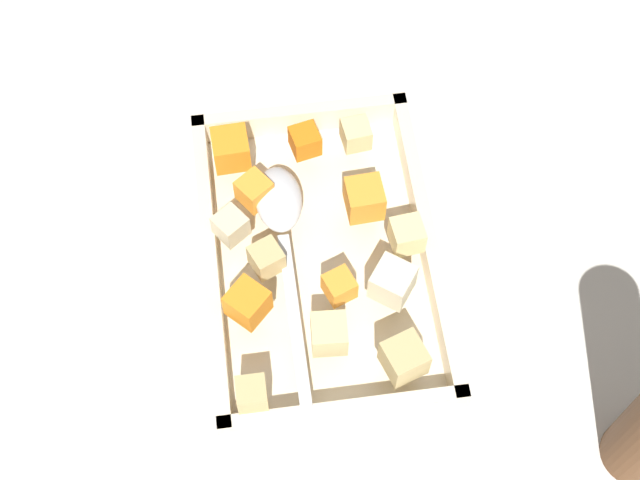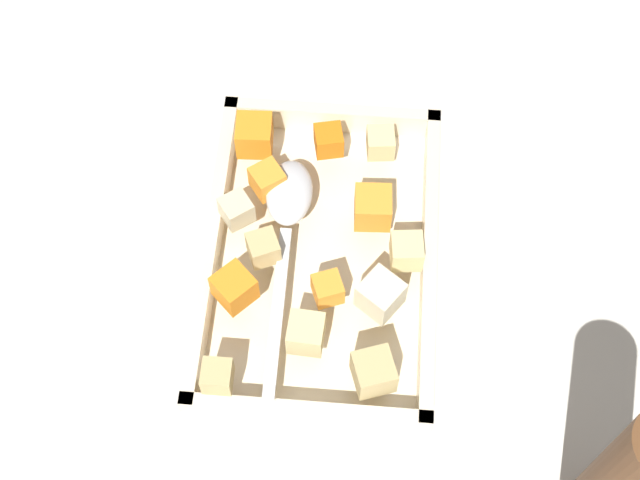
% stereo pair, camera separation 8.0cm
% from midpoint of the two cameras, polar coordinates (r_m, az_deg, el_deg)
% --- Properties ---
extents(ground_plane, '(4.00, 4.00, 0.00)m').
position_cam_midpoint_polar(ground_plane, '(0.85, 1.43, -1.85)').
color(ground_plane, beige).
extents(baking_dish, '(0.31, 0.20, 0.05)m').
position_cam_midpoint_polar(baking_dish, '(0.84, 2.73, -1.59)').
color(baking_dish, beige).
rests_on(baking_dish, ground_plane).
extents(carrot_chunk_rim_edge, '(0.03, 0.03, 0.03)m').
position_cam_midpoint_polar(carrot_chunk_rim_edge, '(0.82, 6.04, 1.72)').
color(carrot_chunk_rim_edge, orange).
rests_on(carrot_chunk_rim_edge, baking_dish).
extents(carrot_chunk_corner_se, '(0.03, 0.03, 0.03)m').
position_cam_midpoint_polar(carrot_chunk_corner_se, '(0.85, -1.32, 6.15)').
color(carrot_chunk_corner_se, orange).
rests_on(carrot_chunk_corner_se, baking_dish).
extents(carrot_chunk_back_center, '(0.04, 0.04, 0.03)m').
position_cam_midpoint_polar(carrot_chunk_back_center, '(0.83, -0.46, 3.42)').
color(carrot_chunk_back_center, orange).
rests_on(carrot_chunk_back_center, baking_dish).
extents(carrot_chunk_near_spoon, '(0.03, 0.03, 0.02)m').
position_cam_midpoint_polar(carrot_chunk_near_spoon, '(0.85, 3.22, 5.84)').
color(carrot_chunk_near_spoon, orange).
rests_on(carrot_chunk_near_spoon, baking_dish).
extents(carrot_chunk_mid_left, '(0.04, 0.04, 0.03)m').
position_cam_midpoint_polar(carrot_chunk_mid_left, '(0.78, -2.31, -3.20)').
color(carrot_chunk_mid_left, orange).
rests_on(carrot_chunk_mid_left, baking_dish).
extents(carrot_chunk_mid_right, '(0.03, 0.03, 0.02)m').
position_cam_midpoint_polar(carrot_chunk_mid_right, '(0.78, 3.40, -3.27)').
color(carrot_chunk_mid_right, orange).
rests_on(carrot_chunk_mid_right, baking_dish).
extents(potato_chunk_under_handle, '(0.03, 0.03, 0.03)m').
position_cam_midpoint_polar(potato_chunk_under_handle, '(0.80, 8.15, -0.95)').
color(potato_chunk_under_handle, '#E0CC89').
rests_on(potato_chunk_under_handle, baking_dish).
extents(potato_chunk_corner_nw, '(0.03, 0.03, 0.03)m').
position_cam_midpoint_polar(potato_chunk_corner_nw, '(0.76, 2.16, -5.99)').
color(potato_chunk_corner_nw, '#E0CC89').
rests_on(potato_chunk_corner_nw, baking_dish).
extents(potato_chunk_far_right, '(0.02, 0.02, 0.02)m').
position_cam_midpoint_polar(potato_chunk_far_right, '(0.75, -3.23, -8.57)').
color(potato_chunk_far_right, tan).
rests_on(potato_chunk_far_right, baking_dish).
extents(potato_chunk_corner_sw, '(0.03, 0.03, 0.02)m').
position_cam_midpoint_polar(potato_chunk_corner_sw, '(0.86, 6.39, 5.66)').
color(potato_chunk_corner_sw, '#E0CC89').
rests_on(potato_chunk_corner_sw, baking_dish).
extents(potato_chunk_heap_side, '(0.03, 0.03, 0.02)m').
position_cam_midpoint_polar(potato_chunk_heap_side, '(0.80, -0.61, -0.76)').
color(potato_chunk_heap_side, tan).
rests_on(potato_chunk_heap_side, baking_dish).
extents(potato_chunk_center, '(0.04, 0.04, 0.03)m').
position_cam_midpoint_polar(potato_chunk_center, '(0.75, 6.36, -8.29)').
color(potato_chunk_center, tan).
rests_on(potato_chunk_center, baking_dish).
extents(potato_chunk_near_left, '(0.04, 0.04, 0.03)m').
position_cam_midpoint_polar(potato_chunk_near_left, '(0.78, 6.65, -3.62)').
color(potato_chunk_near_left, beige).
rests_on(potato_chunk_near_left, baking_dish).
extents(potato_chunk_corner_ne, '(0.03, 0.03, 0.02)m').
position_cam_midpoint_polar(potato_chunk_corner_ne, '(0.81, -2.31, 1.59)').
color(potato_chunk_corner_ne, beige).
rests_on(potato_chunk_corner_ne, baking_dish).
extents(serving_spoon, '(0.22, 0.04, 0.02)m').
position_cam_midpoint_polar(serving_spoon, '(0.82, 0.82, 1.79)').
color(serving_spoon, silver).
rests_on(serving_spoon, baking_dish).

